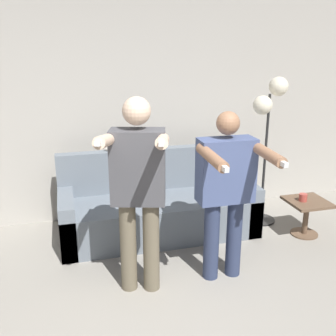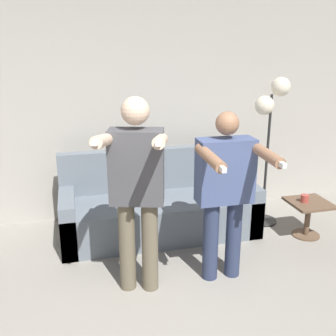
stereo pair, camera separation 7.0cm
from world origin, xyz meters
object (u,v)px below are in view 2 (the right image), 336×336
(cat, at_px, (126,142))
(cup, at_px, (305,198))
(person_left, at_px, (137,184))
(side_table, at_px, (308,211))
(person_right, at_px, (225,186))
(floor_lamp, at_px, (271,113))
(couch, at_px, (159,208))

(cat, xyz_separation_m, cup, (1.83, -0.77, -0.55))
(person_left, relative_size, side_table, 3.87)
(side_table, bearing_deg, cat, 157.57)
(person_right, distance_m, side_table, 1.47)
(person_left, distance_m, cup, 2.09)
(person_left, height_order, floor_lamp, floor_lamp)
(cup, bearing_deg, person_right, -154.58)
(couch, relative_size, cup, 24.41)
(person_left, xyz_separation_m, side_table, (2.00, 0.55, -0.68))
(couch, relative_size, floor_lamp, 1.25)
(couch, height_order, cup, couch)
(person_left, height_order, cup, person_left)
(couch, bearing_deg, side_table, -17.18)
(couch, relative_size, person_left, 1.28)
(couch, distance_m, person_right, 1.25)
(person_right, xyz_separation_m, floor_lamp, (0.93, 1.01, 0.43))
(couch, xyz_separation_m, floor_lamp, (1.29, -0.03, 1.03))
(person_left, xyz_separation_m, cat, (0.11, 1.33, 0.03))
(person_left, xyz_separation_m, floor_lamp, (1.70, 1.01, 0.34))
(person_left, distance_m, floor_lamp, 2.01)
(person_right, xyz_separation_m, cup, (1.17, 0.56, -0.44))
(cat, relative_size, floor_lamp, 0.23)
(person_right, bearing_deg, cat, 117.08)
(couch, height_order, side_table, couch)
(floor_lamp, distance_m, cup, 1.01)
(couch, xyz_separation_m, cup, (1.53, -0.48, 0.16))
(couch, height_order, person_left, person_left)
(cup, bearing_deg, cat, 157.13)
(person_right, bearing_deg, side_table, 24.64)
(person_right, relative_size, cup, 17.40)
(person_left, xyz_separation_m, person_right, (0.77, -0.00, -0.09))
(person_left, relative_size, cup, 19.05)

